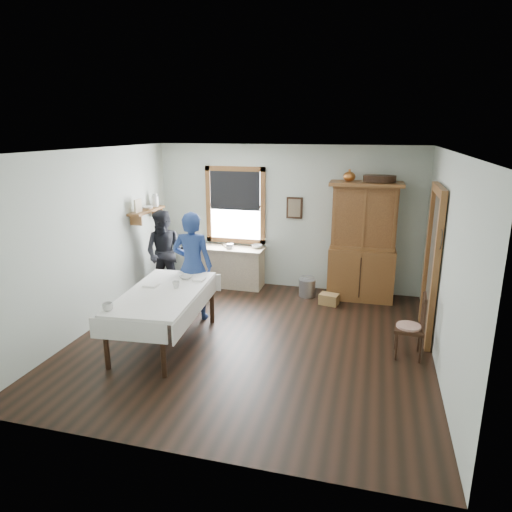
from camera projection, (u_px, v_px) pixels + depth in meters
name	position (u px, v px, depth m)	size (l,w,h in m)	color
room	(252.00, 251.00, 6.27)	(5.01, 5.01, 2.70)	black
window	(235.00, 201.00, 8.73)	(1.18, 0.07, 1.48)	white
doorway	(433.00, 260.00, 6.51)	(0.09, 1.14, 2.22)	#3F372D
wall_shelf	(148.00, 209.00, 8.23)	(0.24, 1.00, 0.44)	brown
framed_picture	(294.00, 208.00, 8.47)	(0.30, 0.04, 0.40)	#362113
rug_beater	(442.00, 230.00, 5.85)	(0.27, 0.27, 0.01)	black
work_counter	(229.00, 267.00, 8.85)	(1.35, 0.51, 0.77)	#C4AF88
china_hutch	(363.00, 242.00, 8.01)	(1.23, 0.59, 2.10)	brown
dining_table	(165.00, 317.00, 6.45)	(1.04, 1.97, 0.79)	white
spindle_chair	(410.00, 326.00, 6.06)	(0.41, 0.41, 0.89)	#362113
pail	(307.00, 288.00, 8.36)	(0.30, 0.30, 0.32)	#95969C
wicker_basket	(329.00, 299.00, 7.98)	(0.32, 0.23, 0.19)	#996C45
woman_blue	(193.00, 270.00, 7.24)	(0.59, 0.39, 1.62)	navy
figure_dark	(165.00, 256.00, 8.31)	(0.71, 0.55, 1.45)	black
table_cup_a	(108.00, 307.00, 5.66)	(0.13, 0.13, 0.10)	silver
table_cup_b	(176.00, 285.00, 6.47)	(0.10, 0.10, 0.10)	silver
table_bowl	(186.00, 277.00, 6.87)	(0.21, 0.21, 0.05)	silver
counter_book	(223.00, 246.00, 8.83)	(0.16, 0.21, 0.02)	#73634C
counter_bowl	(257.00, 246.00, 8.70)	(0.20, 0.20, 0.06)	silver
shelf_bowl	(148.00, 208.00, 8.23)	(0.22, 0.22, 0.05)	silver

